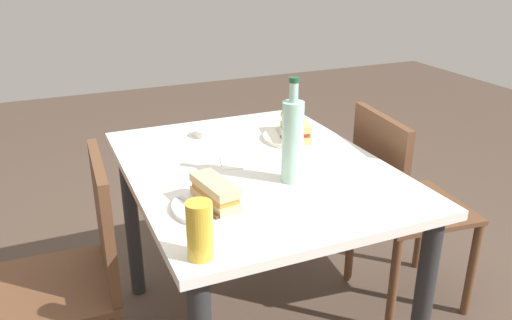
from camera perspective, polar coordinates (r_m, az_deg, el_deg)
dining_table at (r=1.83m, az=0.00°, el=-3.90°), size 1.08×0.84×0.74m
chair_far at (r=1.78m, az=-18.84°, el=-11.27°), size 0.42×0.42×0.84m
chair_near at (r=2.19m, az=15.06°, el=-4.20°), size 0.44×0.44×0.84m
plate_near at (r=2.03m, az=4.28°, el=2.50°), size 0.25×0.25×0.01m
baguette_sandwich_near at (r=2.02m, az=4.31°, el=3.61°), size 0.23×0.12×0.07m
knife_near at (r=2.01m, az=2.80°, el=2.59°), size 0.18×0.06×0.01m
plate_far at (r=1.51m, az=-4.41°, el=-4.90°), size 0.25×0.25×0.01m
baguette_sandwich_far at (r=1.49m, az=-4.45°, el=-3.48°), size 0.19×0.10×0.07m
knife_far at (r=1.47m, az=-6.07°, el=-5.22°), size 0.17×0.07×0.01m
water_bottle at (r=1.63m, az=3.98°, el=2.17°), size 0.07×0.07×0.33m
beer_glass at (r=1.25m, az=-6.12°, el=-7.61°), size 0.06×0.06×0.15m
olive_bowl at (r=2.06m, az=-5.48°, el=2.99°), size 0.09×0.09×0.03m
paper_napkin at (r=1.82m, az=-1.62°, el=-0.06°), size 0.17×0.17×0.00m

